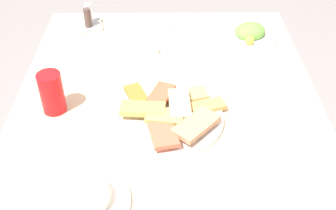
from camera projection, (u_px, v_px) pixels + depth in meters
dining_table at (168, 127)px, 1.25m from camera, size 1.20×0.90×0.70m
pide_platter at (169, 115)px, 1.16m from camera, size 0.31×0.32×0.05m
salad_plate_greens at (82, 198)px, 0.93m from camera, size 0.21×0.21×0.07m
salad_plate_rice at (250, 33)px, 1.51m from camera, size 0.19×0.19×0.06m
soda_can at (51, 94)px, 1.16m from camera, size 0.09×0.09×0.12m
paper_napkin at (158, 39)px, 1.51m from camera, size 0.18×0.18×0.00m
fork at (153, 38)px, 1.51m from camera, size 0.17×0.07×0.00m
spoon at (163, 38)px, 1.51m from camera, size 0.19×0.06×0.00m
condiment_caddy at (89, 21)px, 1.57m from camera, size 0.11×0.11×0.09m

